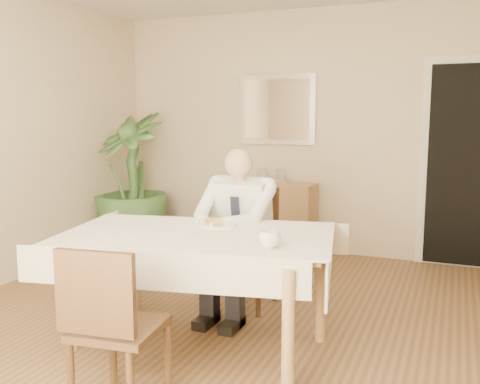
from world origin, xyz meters
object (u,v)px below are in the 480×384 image
at_px(coffee_mug, 270,239).
at_px(potted_palm, 130,181).
at_px(chair_far, 248,238).
at_px(seated_man, 234,225).
at_px(chair_near, 110,321).
at_px(sideboard, 272,217).
at_px(dining_table, 198,246).

bearing_deg(coffee_mug, potted_palm, 137.41).
bearing_deg(chair_far, seated_man, -83.05).
bearing_deg(chair_far, chair_near, -84.60).
xyz_separation_m(coffee_mug, sideboard, (-0.90, 2.67, -0.42)).
height_order(chair_far, seated_man, seated_man).
height_order(chair_near, seated_man, seated_man).
distance_m(chair_far, potted_palm, 2.18).
distance_m(seated_man, potted_palm, 2.33).
bearing_deg(potted_palm, sideboard, 17.49).
height_order(chair_far, potted_palm, potted_palm).
relative_size(dining_table, seated_man, 1.53).
distance_m(chair_far, chair_near, 1.76).
distance_m(chair_near, sideboard, 3.38).
bearing_deg(coffee_mug, seated_man, 125.17).
xyz_separation_m(chair_far, sideboard, (-0.35, 1.60, -0.14)).
relative_size(seated_man, sideboard, 1.30).
bearing_deg(chair_far, sideboard, 109.24).
relative_size(dining_table, chair_far, 2.04).
bearing_deg(coffee_mug, dining_table, 161.39).
xyz_separation_m(dining_table, seated_man, (0.00, 0.59, 0.02)).
distance_m(dining_table, potted_palm, 2.74).
bearing_deg(sideboard, seated_man, -74.91).
bearing_deg(chair_near, chair_far, 81.64).
xyz_separation_m(chair_near, sideboard, (-0.30, 3.36, -0.10)).
bearing_deg(potted_palm, dining_table, -47.53).
xyz_separation_m(chair_near, coffee_mug, (0.60, 0.69, 0.31)).
bearing_deg(seated_man, coffee_mug, -54.83).
xyz_separation_m(dining_table, chair_far, (0.00, 0.88, -0.14)).
xyz_separation_m(chair_near, seated_man, (0.05, 1.47, 0.20)).
bearing_deg(sideboard, coffee_mug, -66.80).
bearing_deg(seated_man, dining_table, -90.00).
bearing_deg(chair_far, potted_palm, 155.43).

